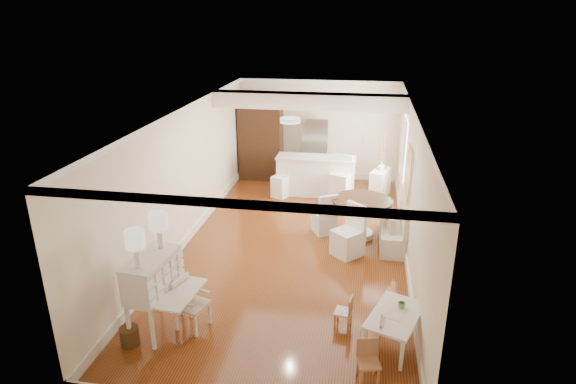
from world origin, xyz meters
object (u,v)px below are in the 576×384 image
(bar_stool_left, at_px, (280,181))
(pantry_cabinet, at_px, (261,139))
(kids_chair_a, at_px, (371,335))
(dining_table, at_px, (361,218))
(fridge, at_px, (327,151))
(wicker_basket, at_px, (130,336))
(sideboard, at_px, (380,183))
(secretary_bureau, at_px, (154,294))
(bar_stool_right, at_px, (341,179))
(slip_chair_near, at_px, (348,231))
(kids_chair_c, at_px, (369,362))
(slip_chair_far, at_px, (324,213))
(kids_chair_b, at_px, (343,311))
(breakfast_counter, at_px, (316,176))
(gustavian_armchair, at_px, (192,304))
(kids_table, at_px, (394,329))

(bar_stool_left, height_order, pantry_cabinet, pantry_cabinet)
(kids_chair_a, xyz_separation_m, dining_table, (-0.25, 3.77, 0.14))
(fridge, bearing_deg, dining_table, -73.30)
(wicker_basket, height_order, sideboard, sideboard)
(secretary_bureau, xyz_separation_m, pantry_cabinet, (0.03, 7.24, 0.53))
(dining_table, bearing_deg, bar_stool_right, 105.43)
(slip_chair_near, bearing_deg, pantry_cabinet, 165.41)
(kids_chair_c, xyz_separation_m, fridge, (-1.24, 7.80, 0.60))
(slip_chair_far, bearing_deg, kids_chair_b, 70.16)
(secretary_bureau, relative_size, kids_chair_b, 2.31)
(wicker_basket, height_order, kids_chair_a, kids_chair_a)
(breakfast_counter, xyz_separation_m, sideboard, (1.67, 0.09, -0.15))
(wicker_basket, relative_size, kids_chair_b, 0.51)
(kids_chair_c, relative_size, slip_chair_far, 0.64)
(gustavian_armchair, distance_m, pantry_cabinet, 7.15)
(sideboard, bearing_deg, slip_chair_far, -97.51)
(kids_chair_c, distance_m, fridge, 7.92)
(bar_stool_left, height_order, bar_stool_right, bar_stool_right)
(gustavian_armchair, bearing_deg, kids_table, -72.53)
(kids_chair_c, distance_m, dining_table, 4.35)
(gustavian_armchair, xyz_separation_m, kids_chair_c, (2.66, -0.73, -0.11))
(gustavian_armchair, height_order, kids_chair_a, gustavian_armchair)
(wicker_basket, bearing_deg, kids_table, 9.25)
(bar_stool_left, xyz_separation_m, fridge, (1.09, 1.41, 0.45))
(wicker_basket, bearing_deg, kids_chair_c, -3.07)
(kids_table, distance_m, sideboard, 6.04)
(bar_stool_left, bearing_deg, slip_chair_far, -32.80)
(bar_stool_left, relative_size, fridge, 0.50)
(dining_table, xyz_separation_m, sideboard, (0.44, 2.49, -0.06))
(bar_stool_left, height_order, sideboard, bar_stool_left)
(wicker_basket, height_order, slip_chair_far, slip_chair_far)
(wicker_basket, distance_m, slip_chair_near, 4.45)
(gustavian_armchair, relative_size, kids_chair_c, 1.37)
(kids_chair_b, relative_size, slip_chair_far, 0.58)
(kids_chair_c, bearing_deg, bar_stool_right, 83.28)
(dining_table, xyz_separation_m, bar_stool_right, (-0.57, 2.05, 0.16))
(slip_chair_far, bearing_deg, bar_stool_right, -126.84)
(slip_chair_far, distance_m, fridge, 3.39)
(kids_table, height_order, kids_chair_b, kids_chair_b)
(wicker_basket, relative_size, slip_chair_far, 0.30)
(slip_chair_far, xyz_separation_m, breakfast_counter, (-0.44, 2.31, 0.05))
(breakfast_counter, bearing_deg, slip_chair_far, -79.13)
(kids_table, relative_size, bar_stool_right, 0.90)
(kids_table, xyz_separation_m, bar_stool_right, (-1.13, 5.60, 0.32))
(kids_chair_a, relative_size, bar_stool_right, 0.49)
(kids_chair_b, distance_m, pantry_cabinet, 7.30)
(kids_chair_a, bearing_deg, pantry_cabinet, -151.31)
(wicker_basket, height_order, bar_stool_left, bar_stool_left)
(secretary_bureau, xyz_separation_m, slip_chair_near, (2.73, 2.88, -0.10))
(dining_table, height_order, bar_stool_right, bar_stool_right)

